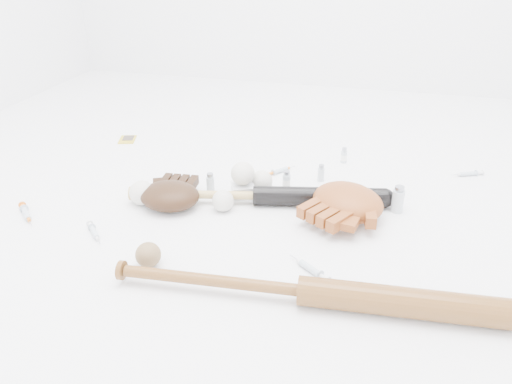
% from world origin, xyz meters
% --- Properties ---
extents(bat_dark, '(0.87, 0.25, 0.06)m').
position_xyz_m(bat_dark, '(-0.02, 0.04, 0.03)').
color(bat_dark, black).
rests_on(bat_dark, ground).
extents(bat_wood, '(0.98, 0.15, 0.07)m').
position_xyz_m(bat_wood, '(0.21, -0.40, 0.04)').
color(bat_wood, brown).
rests_on(bat_wood, ground).
extents(glove_dark, '(0.25, 0.25, 0.08)m').
position_xyz_m(glove_dark, '(-0.29, -0.04, 0.04)').
color(glove_dark, black).
rests_on(glove_dark, ground).
extents(glove_tan, '(0.38, 0.38, 0.10)m').
position_xyz_m(glove_tan, '(0.27, 0.05, 0.05)').
color(glove_tan, brown).
rests_on(glove_tan, ground).
extents(trading_card, '(0.09, 0.11, 0.01)m').
position_xyz_m(trading_card, '(-0.70, 0.45, 0.00)').
color(trading_card, gold).
rests_on(trading_card, ground).
extents(pedestal, '(0.10, 0.10, 0.04)m').
position_xyz_m(pedestal, '(-0.08, 0.09, 0.02)').
color(pedestal, white).
rests_on(pedestal, ground).
extents(baseball_on_pedestal, '(0.08, 0.08, 0.08)m').
position_xyz_m(baseball_on_pedestal, '(-0.08, 0.09, 0.08)').
color(baseball_on_pedestal, beige).
rests_on(baseball_on_pedestal, pedestal).
extents(baseball_left, '(0.08, 0.08, 0.08)m').
position_xyz_m(baseball_left, '(-0.38, -0.05, 0.04)').
color(baseball_left, beige).
rests_on(baseball_left, ground).
extents(baseball_upper, '(0.07, 0.07, 0.07)m').
position_xyz_m(baseball_upper, '(-0.03, 0.14, 0.04)').
color(baseball_upper, beige).
rests_on(baseball_upper, ground).
extents(baseball_mid, '(0.07, 0.07, 0.07)m').
position_xyz_m(baseball_mid, '(-0.11, -0.02, 0.03)').
color(baseball_mid, beige).
rests_on(baseball_mid, ground).
extents(baseball_aged, '(0.07, 0.07, 0.07)m').
position_xyz_m(baseball_aged, '(-0.21, -0.36, 0.03)').
color(baseball_aged, brown).
rests_on(baseball_aged, ground).
extents(syringe_0, '(0.12, 0.12, 0.02)m').
position_xyz_m(syringe_0, '(-0.44, -0.26, 0.01)').
color(syringe_0, '#ADBCC6').
rests_on(syringe_0, ground).
extents(syringe_1, '(0.14, 0.12, 0.02)m').
position_xyz_m(syringe_1, '(0.21, -0.28, 0.01)').
color(syringe_1, '#ADBCC6').
rests_on(syringe_1, ground).
extents(syringe_2, '(0.11, 0.12, 0.02)m').
position_xyz_m(syringe_2, '(0.00, 0.30, 0.01)').
color(syringe_2, '#ADBCC6').
rests_on(syringe_2, ground).
extents(syringe_4, '(0.14, 0.08, 0.02)m').
position_xyz_m(syringe_4, '(0.67, 0.44, 0.01)').
color(syringe_4, '#ADBCC6').
rests_on(syringe_4, ground).
extents(syringe_5, '(0.14, 0.13, 0.02)m').
position_xyz_m(syringe_5, '(-0.70, -0.22, 0.01)').
color(syringe_5, '#ADBCC6').
rests_on(syringe_5, ground).
extents(vial_0, '(0.02, 0.02, 0.06)m').
position_xyz_m(vial_0, '(0.22, 0.45, 0.03)').
color(vial_0, silver).
rests_on(vial_0, ground).
extents(vial_1, '(0.02, 0.02, 0.06)m').
position_xyz_m(vial_1, '(0.16, 0.27, 0.03)').
color(vial_1, silver).
rests_on(vial_1, ground).
extents(vial_2, '(0.03, 0.03, 0.07)m').
position_xyz_m(vial_2, '(0.05, 0.17, 0.03)').
color(vial_2, silver).
rests_on(vial_2, ground).
extents(vial_3, '(0.04, 0.04, 0.09)m').
position_xyz_m(vial_3, '(0.42, 0.11, 0.04)').
color(vial_3, silver).
rests_on(vial_3, ground).
extents(vial_4, '(0.03, 0.03, 0.07)m').
position_xyz_m(vial_4, '(-0.20, 0.09, 0.03)').
color(vial_4, silver).
rests_on(vial_4, ground).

